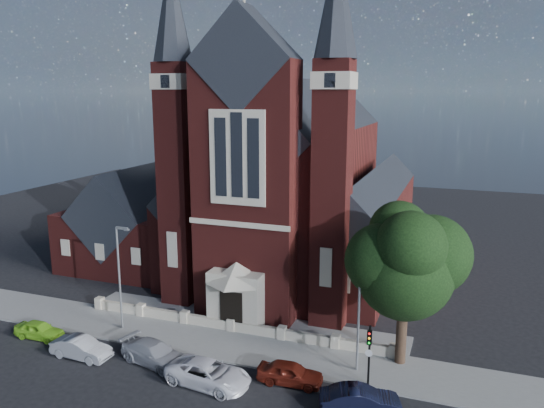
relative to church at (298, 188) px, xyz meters
The scene contains 16 objects.
ground 11.40m from the church, 90.00° to the right, with size 120.00×120.00×0.00m, color black.
pavement_strip 20.18m from the church, 90.00° to the right, with size 60.00×5.00×0.12m, color slate.
forecourt_paving 16.60m from the church, 90.00° to the right, with size 26.00×3.00×0.14m, color slate.
forecourt_wall 18.37m from the church, 90.00° to the right, with size 24.00×0.40×0.90m, color #B4A98F.
church is the anchor object (origin of this frame).
parish_hall 17.26m from the church, 162.84° to the right, with size 12.00×12.20×10.24m.
street_tree 21.38m from the church, 53.83° to the right, with size 6.40×6.60×10.70m.
street_lamp_left 20.84m from the church, 112.66° to the right, with size 1.16×0.22×8.09m.
street_lamp_right 21.76m from the church, 61.96° to the right, with size 1.16×0.22×8.09m.
traffic_signal 23.94m from the church, 61.80° to the right, with size 0.28×0.42×4.00m.
car_lime_van 26.80m from the church, 119.95° to the right, with size 1.50×3.72×1.27m, color #88D52A.
car_silver_a 26.01m from the church, 108.60° to the right, with size 1.50×4.31×1.42m, color #97999E.
car_silver_b 23.94m from the church, 97.17° to the right, with size 2.06×5.07×1.47m, color #A3A4AB.
car_white_suv 24.90m from the church, 85.82° to the right, with size 2.50×5.43×1.51m, color white.
car_dark_red 23.93m from the church, 73.64° to the right, with size 1.65×4.11×1.40m, color #5F1A10.
car_navy 26.89m from the church, 64.63° to the right, with size 1.60×4.59×1.51m, color black.
Camera 1 is at (15.64, -27.26, 17.77)m, focal length 35.00 mm.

